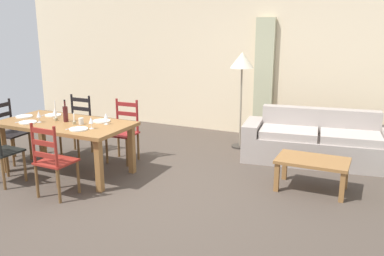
# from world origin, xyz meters

# --- Properties ---
(ground_plane) EXTENTS (9.60, 9.60, 0.02)m
(ground_plane) POSITION_xyz_m (0.00, 0.00, -0.01)
(ground_plane) COLOR #493E35
(wall_far) EXTENTS (9.60, 0.16, 2.70)m
(wall_far) POSITION_xyz_m (0.00, 3.30, 1.35)
(wall_far) COLOR beige
(wall_far) RESTS_ON ground_plane
(curtain_panel_left) EXTENTS (0.35, 0.08, 2.20)m
(curtain_panel_left) POSITION_xyz_m (0.69, 3.16, 1.10)
(curtain_panel_left) COLOR #B1B28D
(curtain_panel_left) RESTS_ON ground_plane
(dining_table) EXTENTS (1.90, 0.96, 0.75)m
(dining_table) POSITION_xyz_m (-1.32, 0.09, 0.66)
(dining_table) COLOR olive
(dining_table) RESTS_ON ground_plane
(dining_chair_near_left) EXTENTS (0.44, 0.42, 0.96)m
(dining_chair_near_left) POSITION_xyz_m (-1.81, -0.65, 0.48)
(dining_chair_near_left) COLOR black
(dining_chair_near_left) RESTS_ON ground_plane
(dining_chair_near_right) EXTENTS (0.43, 0.41, 0.96)m
(dining_chair_near_right) POSITION_xyz_m (-0.88, -0.67, 0.48)
(dining_chair_near_right) COLOR maroon
(dining_chair_near_right) RESTS_ON ground_plane
(dining_chair_far_left) EXTENTS (0.42, 0.40, 0.96)m
(dining_chair_far_left) POSITION_xyz_m (-1.79, 0.87, 0.48)
(dining_chair_far_left) COLOR black
(dining_chair_far_left) RESTS_ON ground_plane
(dining_chair_far_right) EXTENTS (0.44, 0.42, 0.96)m
(dining_chair_far_right) POSITION_xyz_m (-0.88, 0.87, 0.48)
(dining_chair_far_right) COLOR maroon
(dining_chair_far_right) RESTS_ON ground_plane
(dining_chair_head_west) EXTENTS (0.42, 0.44, 0.96)m
(dining_chair_head_west) POSITION_xyz_m (-2.47, 0.10, 0.48)
(dining_chair_head_west) COLOR black
(dining_chair_head_west) RESTS_ON ground_plane
(dinner_plate_near_left) EXTENTS (0.24, 0.24, 0.02)m
(dinner_plate_near_left) POSITION_xyz_m (-1.77, -0.16, 0.76)
(dinner_plate_near_left) COLOR white
(dinner_plate_near_left) RESTS_ON dining_table
(fork_near_left) EXTENTS (0.02, 0.17, 0.01)m
(fork_near_left) POSITION_xyz_m (-1.92, -0.16, 0.75)
(fork_near_left) COLOR silver
(fork_near_left) RESTS_ON dining_table
(dinner_plate_near_right) EXTENTS (0.24, 0.24, 0.02)m
(dinner_plate_near_right) POSITION_xyz_m (-0.87, -0.16, 0.76)
(dinner_plate_near_right) COLOR white
(dinner_plate_near_right) RESTS_ON dining_table
(fork_near_right) EXTENTS (0.02, 0.17, 0.01)m
(fork_near_right) POSITION_xyz_m (-1.02, -0.16, 0.75)
(fork_near_right) COLOR silver
(fork_near_right) RESTS_ON dining_table
(dinner_plate_far_left) EXTENTS (0.24, 0.24, 0.02)m
(dinner_plate_far_left) POSITION_xyz_m (-1.77, 0.34, 0.76)
(dinner_plate_far_left) COLOR white
(dinner_plate_far_left) RESTS_ON dining_table
(fork_far_left) EXTENTS (0.03, 0.17, 0.01)m
(fork_far_left) POSITION_xyz_m (-1.92, 0.34, 0.75)
(fork_far_left) COLOR silver
(fork_far_left) RESTS_ON dining_table
(dinner_plate_far_right) EXTENTS (0.24, 0.24, 0.02)m
(dinner_plate_far_right) POSITION_xyz_m (-0.87, 0.34, 0.76)
(dinner_plate_far_right) COLOR white
(dinner_plate_far_right) RESTS_ON dining_table
(fork_far_right) EXTENTS (0.03, 0.17, 0.01)m
(fork_far_right) POSITION_xyz_m (-1.02, 0.34, 0.75)
(fork_far_right) COLOR silver
(fork_far_right) RESTS_ON dining_table
(dinner_plate_head_west) EXTENTS (0.24, 0.24, 0.02)m
(dinner_plate_head_west) POSITION_xyz_m (-2.10, 0.09, 0.76)
(dinner_plate_head_west) COLOR white
(dinner_plate_head_west) RESTS_ON dining_table
(fork_head_west) EXTENTS (0.02, 0.17, 0.01)m
(fork_head_west) POSITION_xyz_m (-2.25, 0.09, 0.75)
(fork_head_west) COLOR silver
(fork_head_west) RESTS_ON dining_table
(wine_bottle) EXTENTS (0.07, 0.07, 0.32)m
(wine_bottle) POSITION_xyz_m (-1.33, 0.12, 0.87)
(wine_bottle) COLOR #471919
(wine_bottle) RESTS_ON dining_table
(wine_glass_near_left) EXTENTS (0.06, 0.06, 0.16)m
(wine_glass_near_left) POSITION_xyz_m (-1.65, -0.07, 0.86)
(wine_glass_near_left) COLOR white
(wine_glass_near_left) RESTS_ON dining_table
(wine_glass_near_right) EXTENTS (0.06, 0.06, 0.16)m
(wine_glass_near_right) POSITION_xyz_m (-0.75, -0.05, 0.86)
(wine_glass_near_right) COLOR white
(wine_glass_near_right) RESTS_ON dining_table
(wine_glass_far_left) EXTENTS (0.06, 0.06, 0.16)m
(wine_glass_far_left) POSITION_xyz_m (-1.62, 0.21, 0.86)
(wine_glass_far_left) COLOR white
(wine_glass_far_left) RESTS_ON dining_table
(wine_glass_far_right) EXTENTS (0.06, 0.06, 0.16)m
(wine_glass_far_right) POSITION_xyz_m (-0.72, 0.24, 0.86)
(wine_glass_far_right) COLOR white
(wine_glass_far_right) RESTS_ON dining_table
(coffee_cup_primary) EXTENTS (0.07, 0.07, 0.09)m
(coffee_cup_primary) POSITION_xyz_m (-1.04, 0.09, 0.80)
(coffee_cup_primary) COLOR silver
(coffee_cup_primary) RESTS_ON dining_table
(candle_tall) EXTENTS (0.05, 0.05, 0.30)m
(candle_tall) POSITION_xyz_m (-1.50, 0.11, 0.84)
(candle_tall) COLOR #998C66
(candle_tall) RESTS_ON dining_table
(candle_short) EXTENTS (0.05, 0.05, 0.16)m
(candle_short) POSITION_xyz_m (-1.12, 0.05, 0.79)
(candle_short) COLOR #998C66
(candle_short) RESTS_ON dining_table
(couch) EXTENTS (2.37, 1.10, 0.80)m
(couch) POSITION_xyz_m (1.88, 2.13, 0.29)
(couch) COLOR #A69A92
(couch) RESTS_ON ground_plane
(coffee_table) EXTENTS (0.90, 0.56, 0.42)m
(coffee_table) POSITION_xyz_m (1.99, 0.91, 0.36)
(coffee_table) COLOR olive
(coffee_table) RESTS_ON ground_plane
(standing_lamp) EXTENTS (0.40, 0.40, 1.64)m
(standing_lamp) POSITION_xyz_m (0.54, 2.31, 1.41)
(standing_lamp) COLOR #332D28
(standing_lamp) RESTS_ON ground_plane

